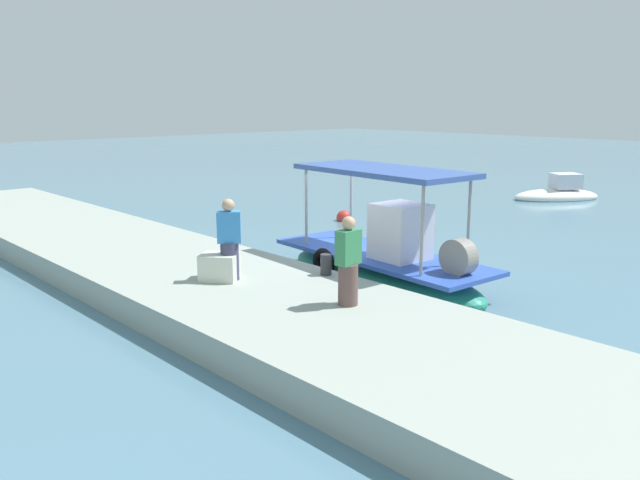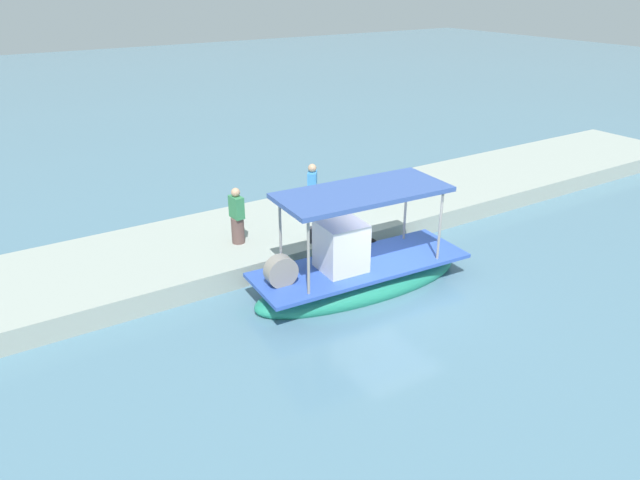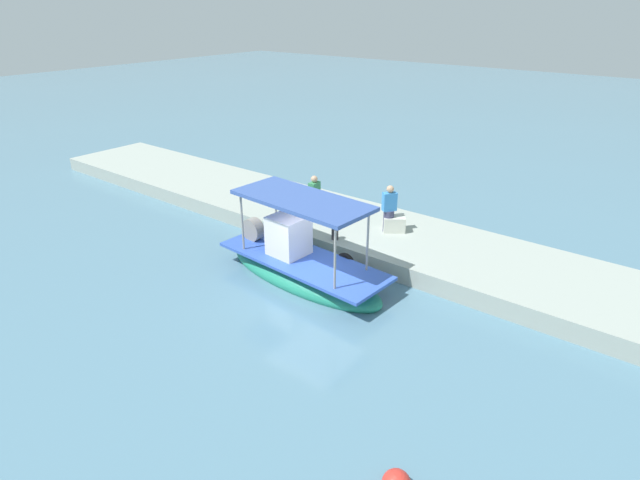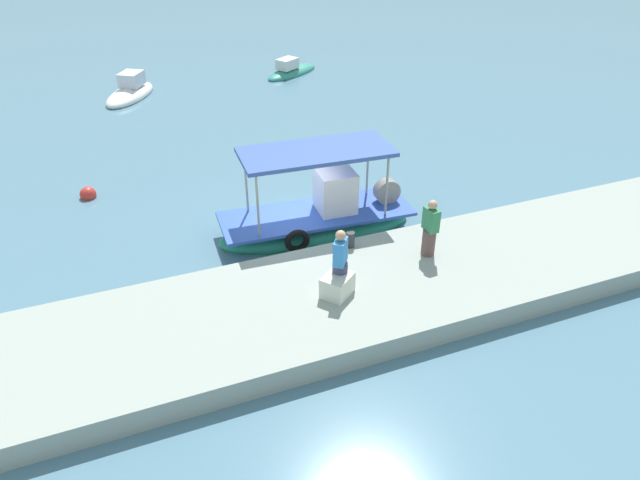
# 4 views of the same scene
# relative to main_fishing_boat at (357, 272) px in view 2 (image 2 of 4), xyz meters

# --- Properties ---
(ground_plane) EXTENTS (120.00, 120.00, 0.00)m
(ground_plane) POSITION_rel_main_fishing_boat_xyz_m (-0.81, 0.30, -0.47)
(ground_plane) COLOR slate
(dock_quay) EXTENTS (36.00, 4.31, 0.61)m
(dock_quay) POSITION_rel_main_fishing_boat_xyz_m (-0.81, -3.79, -0.17)
(dock_quay) COLOR #9CA59B
(dock_quay) RESTS_ON ground_plane
(main_fishing_boat) EXTENTS (6.21, 2.36, 3.10)m
(main_fishing_boat) POSITION_rel_main_fishing_boat_xyz_m (0.00, 0.00, 0.00)
(main_fishing_boat) COLOR #248A6C
(main_fishing_boat) RESTS_ON ground_plane
(fisherman_near_bollard) EXTENTS (0.40, 0.49, 1.66)m
(fisherman_near_bollard) POSITION_rel_main_fishing_boat_xyz_m (1.95, -3.15, 0.88)
(fisherman_near_bollard) COLOR brown
(fisherman_near_bollard) RESTS_ON dock_quay
(fisherman_by_crate) EXTENTS (0.53, 0.55, 1.72)m
(fisherman_by_crate) POSITION_rel_main_fishing_boat_xyz_m (-0.95, -3.75, 0.91)
(fisherman_by_crate) COLOR #3D3E5D
(fisherman_by_crate) RESTS_ON dock_quay
(mooring_bollard) EXTENTS (0.24, 0.24, 0.45)m
(mooring_bollard) POSITION_rel_main_fishing_boat_xyz_m (0.13, -2.01, 0.36)
(mooring_bollard) COLOR #2D2D33
(mooring_bollard) RESTS_ON dock_quay
(cargo_crate) EXTENTS (0.98, 0.95, 0.55)m
(cargo_crate) POSITION_rel_main_fishing_boat_xyz_m (-1.08, -3.92, 0.41)
(cargo_crate) COLOR silver
(cargo_crate) RESTS_ON dock_quay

